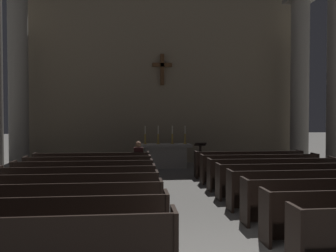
% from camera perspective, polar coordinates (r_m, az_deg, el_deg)
% --- Properties ---
extents(pew_left_row_1, '(3.90, 0.50, 0.95)m').
position_cam_1_polar(pew_left_row_1, '(5.24, -21.46, -17.78)').
color(pew_left_row_1, black).
rests_on(pew_left_row_1, ground).
extents(pew_left_row_2, '(3.90, 0.50, 0.95)m').
position_cam_1_polar(pew_left_row_2, '(6.25, -18.65, -14.51)').
color(pew_left_row_2, black).
rests_on(pew_left_row_2, ground).
extents(pew_left_row_3, '(3.90, 0.50, 0.95)m').
position_cam_1_polar(pew_left_row_3, '(7.30, -16.69, -12.15)').
color(pew_left_row_3, black).
rests_on(pew_left_row_3, ground).
extents(pew_left_row_4, '(3.90, 0.50, 0.95)m').
position_cam_1_polar(pew_left_row_4, '(8.35, -15.24, -10.37)').
color(pew_left_row_4, black).
rests_on(pew_left_row_4, ground).
extents(pew_left_row_5, '(3.90, 0.50, 0.95)m').
position_cam_1_polar(pew_left_row_5, '(9.42, -14.13, -8.99)').
color(pew_left_row_5, black).
rests_on(pew_left_row_5, ground).
extents(pew_left_row_6, '(3.90, 0.50, 0.95)m').
position_cam_1_polar(pew_left_row_6, '(10.50, -13.26, -7.88)').
color(pew_left_row_6, black).
rests_on(pew_left_row_6, ground).
extents(pew_left_row_7, '(3.90, 0.50, 0.95)m').
position_cam_1_polar(pew_left_row_7, '(11.58, -12.55, -6.99)').
color(pew_left_row_7, black).
rests_on(pew_left_row_7, ground).
extents(pew_left_row_8, '(3.90, 0.50, 0.95)m').
position_cam_1_polar(pew_left_row_8, '(12.66, -11.96, -6.24)').
color(pew_left_row_8, black).
rests_on(pew_left_row_8, ground).
extents(pew_right_row_3, '(3.90, 0.50, 0.95)m').
position_cam_1_polar(pew_right_row_3, '(8.31, 25.10, -10.53)').
color(pew_right_row_3, black).
rests_on(pew_right_row_3, ground).
extents(pew_right_row_4, '(3.90, 0.50, 0.95)m').
position_cam_1_polar(pew_right_row_4, '(9.25, 21.55, -9.25)').
color(pew_right_row_4, black).
rests_on(pew_right_row_4, ground).
extents(pew_right_row_5, '(3.90, 0.50, 0.95)m').
position_cam_1_polar(pew_right_row_5, '(10.22, 18.68, -8.18)').
color(pew_right_row_5, black).
rests_on(pew_right_row_5, ground).
extents(pew_right_row_6, '(3.90, 0.50, 0.95)m').
position_cam_1_polar(pew_right_row_6, '(11.22, 16.33, -7.29)').
color(pew_right_row_6, black).
rests_on(pew_right_row_6, ground).
extents(pew_right_row_7, '(3.90, 0.50, 0.95)m').
position_cam_1_polar(pew_right_row_7, '(12.24, 14.37, -6.53)').
color(pew_right_row_7, black).
rests_on(pew_right_row_7, ground).
extents(pew_right_row_8, '(3.90, 0.50, 0.95)m').
position_cam_1_polar(pew_right_row_8, '(13.27, 12.71, -5.88)').
color(pew_right_row_8, black).
rests_on(pew_right_row_8, ground).
extents(column_left_fourth, '(1.20, 1.20, 7.45)m').
position_cam_1_polar(column_left_fourth, '(16.07, -22.73, 6.64)').
color(column_left_fourth, '#9E998E').
rests_on(column_left_fourth, ground).
extents(column_right_fourth, '(1.20, 1.20, 7.45)m').
position_cam_1_polar(column_right_fourth, '(17.11, 20.24, 6.36)').
color(column_right_fourth, '#9E998E').
rests_on(column_right_fourth, ground).
extents(altar, '(2.20, 0.90, 1.01)m').
position_cam_1_polar(altar, '(15.24, -0.44, -4.65)').
color(altar, '#A8A399').
rests_on(altar, ground).
extents(candlestick_outer_left, '(0.16, 0.16, 0.77)m').
position_cam_1_polar(candlestick_outer_left, '(15.12, -3.65, -1.93)').
color(candlestick_outer_left, '#B79338').
rests_on(candlestick_outer_left, altar).
extents(candlestick_inner_left, '(0.16, 0.16, 0.77)m').
position_cam_1_polar(candlestick_inner_left, '(15.15, -1.58, -1.92)').
color(candlestick_inner_left, '#B79338').
rests_on(candlestick_inner_left, altar).
extents(candlestick_inner_right, '(0.16, 0.16, 0.77)m').
position_cam_1_polar(candlestick_inner_right, '(15.21, 0.68, -1.91)').
color(candlestick_inner_right, '#B79338').
rests_on(candlestick_inner_right, altar).
extents(candlestick_outer_right, '(0.16, 0.16, 0.77)m').
position_cam_1_polar(candlestick_outer_right, '(15.28, 2.73, -1.89)').
color(candlestick_outer_right, '#B79338').
rests_on(candlestick_outer_right, altar).
extents(apse_with_cross, '(13.39, 0.42, 7.91)m').
position_cam_1_polar(apse_with_cross, '(16.98, -1.01, 7.56)').
color(apse_with_cross, gray).
rests_on(apse_with_cross, ground).
extents(lectern, '(0.44, 0.36, 1.15)m').
position_cam_1_polar(lectern, '(14.24, 5.17, -5.05)').
color(lectern, black).
rests_on(lectern, ground).
extents(lone_worshipper, '(0.32, 0.43, 1.32)m').
position_cam_1_polar(lone_worshipper, '(12.60, -4.73, -5.26)').
color(lone_worshipper, '#26262B').
rests_on(lone_worshipper, ground).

